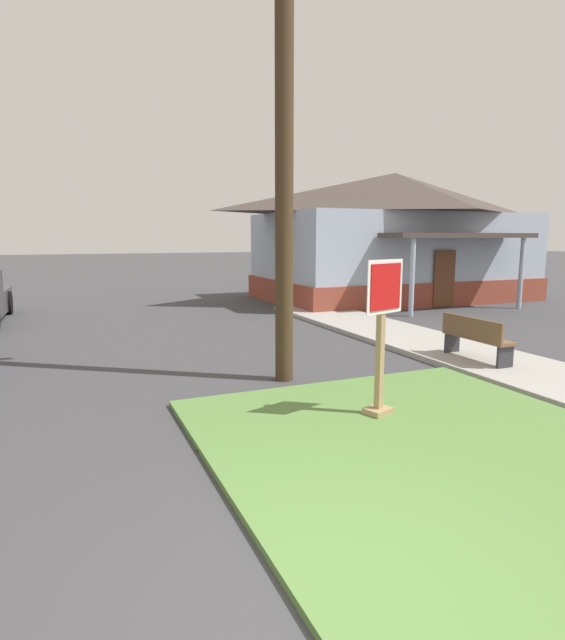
{
  "coord_description": "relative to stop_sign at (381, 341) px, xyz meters",
  "views": [
    {
      "loc": [
        -1.56,
        -2.68,
        2.51
      ],
      "look_at": [
        1.44,
        4.38,
        1.26
      ],
      "focal_mm": 28.56,
      "sensor_mm": 36.0,
      "label": 1
    }
  ],
  "objects": [
    {
      "name": "ground_plane",
      "position": [
        -2.33,
        -3.03,
        -1.12
      ],
      "size": [
        160.0,
        160.0,
        0.0
      ],
      "primitive_type": "plane",
      "color": "#3D3D3F"
    },
    {
      "name": "grass_corner_patch",
      "position": [
        -0.0,
        -1.18,
        -1.08
      ],
      "size": [
        5.17,
        5.76,
        0.08
      ],
      "primitive_type": "cube",
      "color": "#567F3D",
      "rests_on": "ground"
    },
    {
      "name": "sidewalk_strip",
      "position": [
        3.78,
        2.71,
        -1.06
      ],
      "size": [
        2.2,
        15.56,
        0.12
      ],
      "primitive_type": "cube",
      "color": "#9E9B93",
      "rests_on": "ground"
    },
    {
      "name": "stop_sign",
      "position": [
        0.0,
        0.0,
        0.0
      ],
      "size": [
        0.69,
        0.38,
        2.14
      ],
      "color": "#A3845B",
      "rests_on": "grass_corner_patch"
    },
    {
      "name": "manhole_cover",
      "position": [
        -2.24,
        -0.07,
        -1.11
      ],
      "size": [
        0.7,
        0.7,
        0.02
      ],
      "primitive_type": "cylinder",
      "color": "black",
      "rests_on": "ground"
    },
    {
      "name": "street_bench",
      "position": [
        3.42,
        1.82,
        -0.53
      ],
      "size": [
        0.41,
        1.58,
        0.85
      ],
      "color": "brown",
      "rests_on": "sidewalk_strip"
    },
    {
      "name": "utility_pole",
      "position": [
        -0.43,
        2.35,
        3.95
      ],
      "size": [
        1.7,
        0.31,
        9.78
      ],
      "color": "#42301E",
      "rests_on": "ground"
    },
    {
      "name": "corner_house",
      "position": [
        8.53,
        11.88,
        1.47
      ],
      "size": [
        10.92,
        7.83,
        5.05
      ],
      "color": "brown",
      "rests_on": "ground"
    }
  ]
}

